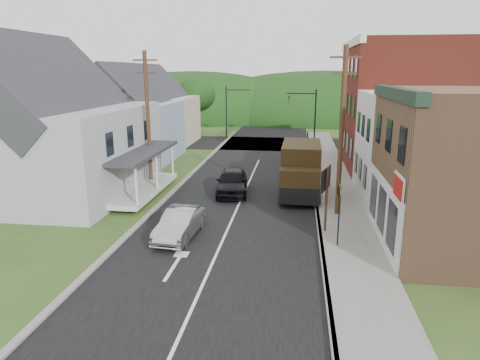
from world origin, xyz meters
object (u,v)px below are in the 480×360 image
at_px(dark_sedan, 232,182).
at_px(warning_sign, 339,206).
at_px(delivery_van, 301,170).
at_px(route_sign_cluster, 326,190).
at_px(silver_sedan, 180,224).

height_order(dark_sedan, warning_sign, warning_sign).
bearing_deg(delivery_van, warning_sign, -77.89).
bearing_deg(route_sign_cluster, delivery_van, 117.50).
relative_size(silver_sedan, dark_sedan, 0.87).
height_order(silver_sedan, delivery_van, delivery_van).
relative_size(silver_sedan, route_sign_cluster, 1.29).
bearing_deg(silver_sedan, warning_sign, 1.88).
bearing_deg(warning_sign, delivery_van, 96.34).
bearing_deg(dark_sedan, silver_sedan, -105.49).
bearing_deg(dark_sedan, warning_sign, -59.06).
height_order(route_sign_cluster, warning_sign, route_sign_cluster).
xyz_separation_m(dark_sedan, route_sign_cluster, (5.51, -6.25, 1.41)).
bearing_deg(delivery_van, dark_sedan, -176.35).
relative_size(dark_sedan, delivery_van, 0.80).
relative_size(silver_sedan, delivery_van, 0.70).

